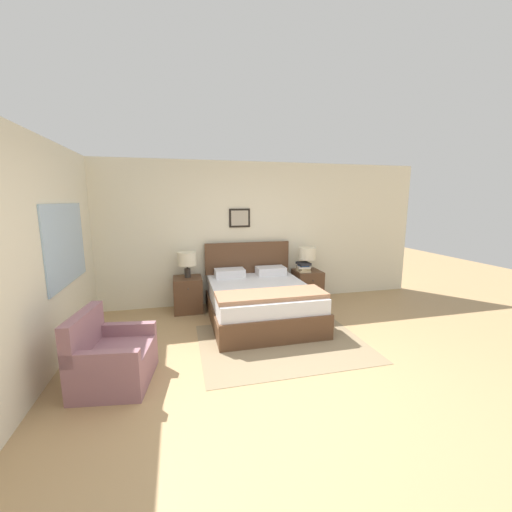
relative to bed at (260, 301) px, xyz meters
name	(u,v)px	position (x,y,z in m)	size (l,w,h in m)	color
ground_plane	(285,381)	(-0.19, -1.77, -0.32)	(16.00, 16.00, 0.00)	tan
wall_back	(236,234)	(-0.19, 1.03, 0.98)	(7.30, 0.09, 2.60)	beige
wall_left	(60,250)	(-2.66, -0.38, 0.99)	(0.08, 5.16, 2.60)	beige
area_rug_main	(282,342)	(0.07, -0.89, -0.31)	(2.20, 1.71, 0.01)	#897556
bed	(260,301)	(0.00, 0.00, 0.00)	(1.58, 1.93, 1.15)	brown
armchair	(111,359)	(-1.97, -1.36, -0.05)	(0.81, 0.88, 0.78)	#8E606B
nightstand_near_window	(188,294)	(-1.11, 0.70, -0.02)	(0.48, 0.52, 0.60)	brown
nightstand_by_door	(307,286)	(1.11, 0.70, -0.02)	(0.48, 0.52, 0.60)	brown
table_lamp_near_window	(187,260)	(-1.11, 0.71, 0.59)	(0.32, 0.32, 0.44)	#2D2823
table_lamp_by_door	(307,254)	(1.10, 0.71, 0.59)	(0.32, 0.32, 0.44)	#2D2823
book_thick_bottom	(303,271)	(1.00, 0.65, 0.30)	(0.22, 0.26, 0.04)	beige
book_hardcover_middle	(303,269)	(1.00, 0.65, 0.34)	(0.20, 0.23, 0.04)	beige
book_novel_upper	(303,267)	(1.00, 0.65, 0.37)	(0.27, 0.31, 0.03)	silver
book_slim_near_top	(303,265)	(1.00, 0.65, 0.40)	(0.16, 0.21, 0.03)	#335693
book_paperback_top	(303,264)	(1.00, 0.65, 0.43)	(0.22, 0.27, 0.04)	#232328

